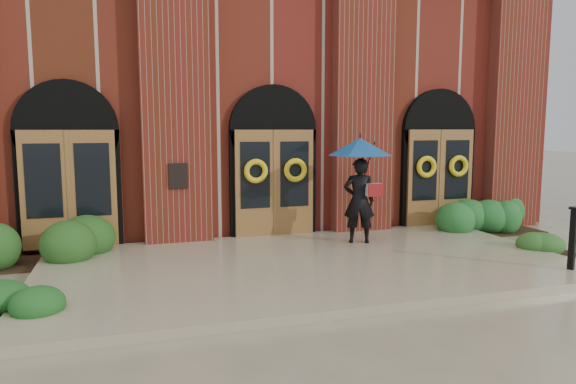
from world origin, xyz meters
name	(u,v)px	position (x,y,z in m)	size (l,w,h in m)	color
ground	(313,271)	(0.00, 0.00, 0.00)	(90.00, 90.00, 0.00)	gray
landing	(311,265)	(0.00, 0.15, 0.07)	(10.00, 5.30, 0.15)	tan
church_building	(227,104)	(0.00, 8.78, 3.50)	(16.20, 12.53, 7.00)	maroon
man_with_umbrella	(360,170)	(1.57, 1.35, 1.78)	(1.86, 1.86, 2.32)	black
metal_post	(573,237)	(4.30, -1.79, 0.75)	(0.20, 0.20, 1.14)	black
hedge_wall_left	(31,242)	(-5.20, 2.20, 0.43)	(3.35, 1.34, 0.86)	#214B19
hedge_wall_right	(473,217)	(5.20, 2.20, 0.41)	(3.17, 1.27, 0.81)	#205C25
hedge_front_left	(0,300)	(-5.10, -0.92, 0.23)	(1.32, 1.13, 0.47)	#1B4E1B
hedge_front_right	(533,242)	(5.10, 0.00, 0.23)	(1.28, 1.09, 0.45)	#285820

